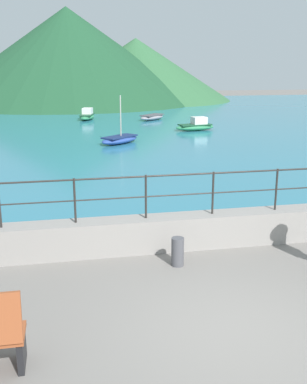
% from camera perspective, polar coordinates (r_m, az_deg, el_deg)
% --- Properties ---
extents(ground_plane, '(120.00, 120.00, 0.00)m').
position_cam_1_polar(ground_plane, '(7.26, 9.77, -15.93)').
color(ground_plane, slate).
extents(promenade_wall, '(20.00, 0.56, 0.70)m').
position_cam_1_polar(promenade_wall, '(9.86, 3.15, -4.82)').
color(promenade_wall, gray).
rests_on(promenade_wall, ground).
extents(railing, '(18.44, 0.04, 0.90)m').
position_cam_1_polar(railing, '(9.57, 3.23, 0.58)').
color(railing, '#282623').
rests_on(railing, promenade_wall).
extents(lake_water, '(64.00, 44.32, 0.06)m').
position_cam_1_polar(lake_water, '(31.89, -7.34, 8.50)').
color(lake_water, teal).
rests_on(lake_water, ground).
extents(hill_main, '(26.28, 26.28, 9.06)m').
position_cam_1_polar(hill_main, '(48.91, -10.36, 15.99)').
color(hill_main, '#1E4C2D').
rests_on(hill_main, ground).
extents(hill_secondary, '(19.79, 19.79, 6.27)m').
position_cam_1_polar(hill_secondary, '(50.28, -2.15, 14.60)').
color(hill_secondary, '#33663D').
rests_on(hill_secondary, ground).
extents(bollard, '(0.24, 0.24, 0.56)m').
position_cam_1_polar(bollard, '(9.03, 2.94, -7.24)').
color(bollard, '#4C4C51').
rests_on(bollard, ground).
extents(boat_0, '(2.41, 1.25, 0.76)m').
position_cam_1_polar(boat_0, '(27.08, 5.14, 8.00)').
color(boat_0, '#338C59').
rests_on(boat_0, lake_water).
extents(boat_1, '(1.45, 2.45, 0.76)m').
position_cam_1_polar(boat_1, '(32.68, -8.05, 9.16)').
color(boat_1, '#338C59').
rests_on(boat_1, lake_water).
extents(boat_2, '(2.32, 2.20, 2.26)m').
position_cam_1_polar(boat_2, '(22.54, -4.13, 6.40)').
color(boat_2, '#2D4C9E').
rests_on(boat_2, lake_water).
extents(boat_3, '(2.28, 2.25, 0.36)m').
position_cam_1_polar(boat_3, '(32.12, -0.18, 9.08)').
color(boat_3, gray).
rests_on(boat_3, lake_water).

